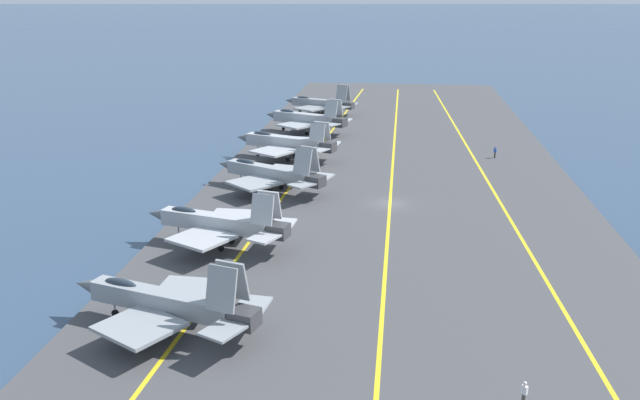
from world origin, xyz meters
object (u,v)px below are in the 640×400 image
Objects in this scene: parked_jet_third at (219,223)px; parked_jet_sixth at (306,119)px; parked_jet_fourth at (271,173)px; parked_jet_fifth at (286,142)px; parked_jet_seventh at (320,103)px; crew_blue_vest at (495,152)px; crew_white_vest at (524,393)px; parked_jet_second at (166,302)px.

parked_jet_sixth is (55.90, -0.96, 0.03)m from parked_jet_third.
parked_jet_fourth is 1.00× the size of parked_jet_sixth.
parked_jet_fifth is (16.65, 0.86, 0.20)m from parked_jet_fourth.
parked_jet_third is at bearing 179.00° from parked_jet_seventh.
parked_jet_sixth is 1.05× the size of parked_jet_seventh.
crew_blue_vest is at bearing -38.07° from parked_jet_third.
crew_white_vest is at bearing -162.71° from parked_jet_sixth.
parked_jet_fifth is at bearing 22.56° from crew_white_vest.
crew_blue_vest is at bearing -55.52° from parked_jet_fourth.
parked_jet_seventh is 8.89× the size of crew_blue_vest.
crew_blue_vest is at bearing -137.24° from parked_jet_seventh.
parked_jet_fourth is (37.23, -0.96, 0.07)m from parked_jet_second.
parked_jet_second is 73.13m from parked_jet_sixth.
crew_blue_vest is (58.32, -31.67, -1.32)m from parked_jet_second.
parked_jet_sixth is (19.25, -0.35, 0.03)m from parked_jet_fifth.
parked_jet_fifth is (36.64, -0.61, -0.00)m from parked_jet_third.
parked_jet_fifth is 31.93m from crew_blue_vest.
crew_blue_vest is at bearing -5.48° from crew_white_vest.
parked_jet_seventh is at bearing 0.18° from parked_jet_fourth.
parked_jet_sixth is 9.30× the size of crew_blue_vest.
parked_jet_seventh is (37.84, -0.69, -0.25)m from parked_jet_fifth.
parked_jet_fourth is at bearing -4.21° from parked_jet_third.
parked_jet_seventh reaches higher than parked_jet_second.
parked_jet_third reaches higher than parked_jet_fifth.
parked_jet_seventh reaches higher than parked_jet_third.
parked_jet_seventh is 8.97× the size of crew_white_vest.
parked_jet_sixth is at bearing 64.62° from crew_blue_vest.
parked_jet_fourth is at bearing -179.82° from parked_jet_seventh.
parked_jet_seventh is (18.59, -0.34, -0.29)m from parked_jet_sixth.
parked_jet_third is 36.65m from parked_jet_fifth.
parked_jet_seventh reaches higher than crew_white_vest.
parked_jet_third is at bearing 46.86° from crew_white_vest.
crew_white_vest is at bearing -166.01° from parked_jet_seventh.
parked_jet_sixth is (73.13, -0.45, 0.30)m from parked_jet_second.
parked_jet_third is 1.01× the size of parked_jet_seventh.
crew_white_vest is (-44.27, -24.44, -1.40)m from parked_jet_fourth.
parked_jet_third is 9.02× the size of crew_blue_vest.
parked_jet_seventh is at bearing -1.04° from parked_jet_sixth.
parked_jet_sixth reaches higher than parked_jet_third.
crew_white_vest is at bearing -133.14° from parked_jet_third.
parked_jet_second is 9.34× the size of crew_blue_vest.
parked_jet_fourth is 1.05× the size of parked_jet_seventh.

